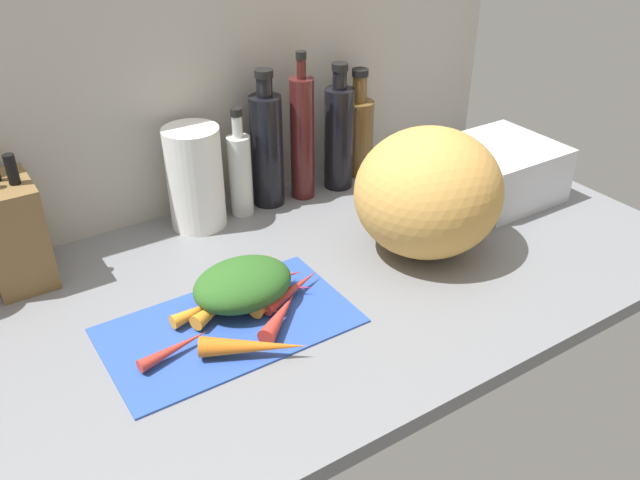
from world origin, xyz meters
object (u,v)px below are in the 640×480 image
(cutting_board, at_px, (229,324))
(carrot_3, at_px, (262,268))
(carrot_6, at_px, (276,288))
(bottle_1, at_px, (267,148))
(carrot_9, at_px, (202,309))
(bottle_0, at_px, (240,172))
(carrot_1, at_px, (258,281))
(carrot_2, at_px, (231,278))
(carrot_7, at_px, (275,291))
(dish_rack, at_px, (500,170))
(bottle_3, at_px, (339,136))
(carrot_4, at_px, (175,348))
(carrot_11, at_px, (280,315))
(carrot_10, at_px, (293,290))
(winter_squash, at_px, (428,193))
(knife_block, at_px, (13,232))
(carrot_5, at_px, (254,346))
(carrot_0, at_px, (218,306))
(paper_towel_roll, at_px, (195,178))
(bottle_4, at_px, (358,133))
(bottle_2, at_px, (302,138))
(carrot_8, at_px, (240,308))

(cutting_board, xyz_separation_m, carrot_3, (0.12, 0.10, 0.02))
(carrot_6, bearing_deg, bottle_1, 62.57)
(carrot_9, relative_size, bottle_0, 0.48)
(carrot_3, distance_m, bottle_0, 0.28)
(cutting_board, distance_m, carrot_9, 0.06)
(carrot_1, distance_m, carrot_9, 0.12)
(carrot_2, bearing_deg, cutting_board, -119.18)
(carrot_7, xyz_separation_m, dish_rack, (0.65, 0.08, 0.04))
(carrot_7, height_order, bottle_3, bottle_3)
(carrot_4, distance_m, carrot_11, 0.18)
(carrot_2, height_order, carrot_10, carrot_2)
(winter_squash, bearing_deg, carrot_9, 176.23)
(carrot_7, distance_m, bottle_0, 0.35)
(carrot_1, distance_m, knife_block, 0.46)
(carrot_3, height_order, dish_rack, dish_rack)
(carrot_11, bearing_deg, winter_squash, 9.47)
(carrot_1, relative_size, knife_block, 0.68)
(carrot_5, bearing_deg, carrot_0, 89.63)
(carrot_5, xyz_separation_m, carrot_6, (0.11, 0.13, -0.01))
(carrot_3, relative_size, carrot_7, 0.73)
(knife_block, bearing_deg, paper_towel_roll, 1.94)
(carrot_3, height_order, carrot_4, carrot_3)
(carrot_6, xyz_separation_m, dish_rack, (0.64, 0.07, 0.04))
(carrot_5, xyz_separation_m, bottle_4, (0.55, 0.48, 0.08))
(winter_squash, bearing_deg, bottle_4, 75.02)
(cutting_board, bearing_deg, bottle_1, 52.13)
(carrot_0, xyz_separation_m, winter_squash, (0.45, -0.02, 0.11))
(carrot_6, height_order, carrot_7, carrot_7)
(carrot_5, height_order, carrot_7, carrot_5)
(carrot_11, relative_size, paper_towel_roll, 0.58)
(carrot_0, bearing_deg, bottle_1, 49.03)
(carrot_0, xyz_separation_m, bottle_2, (0.37, 0.31, 0.12))
(carrot_8, xyz_separation_m, bottle_1, (0.25, 0.35, 0.12))
(carrot_3, bearing_deg, carrot_4, -151.77)
(carrot_0, height_order, bottle_1, bottle_1)
(carrot_9, bearing_deg, dish_rack, 4.26)
(carrot_5, height_order, carrot_6, carrot_5)
(bottle_0, relative_size, bottle_3, 0.82)
(carrot_4, height_order, winter_squash, winter_squash)
(bottle_3, relative_size, bottle_4, 1.13)
(carrot_8, bearing_deg, carrot_1, 39.43)
(carrot_10, bearing_deg, cutting_board, -176.20)
(carrot_5, relative_size, paper_towel_roll, 0.78)
(carrot_11, bearing_deg, carrot_9, 137.58)
(carrot_3, bearing_deg, carrot_11, -107.05)
(carrot_5, relative_size, winter_squash, 0.58)
(carrot_11, height_order, knife_block, knife_block)
(carrot_3, height_order, bottle_4, bottle_4)
(carrot_1, distance_m, carrot_2, 0.05)
(carrot_0, distance_m, carrot_1, 0.10)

